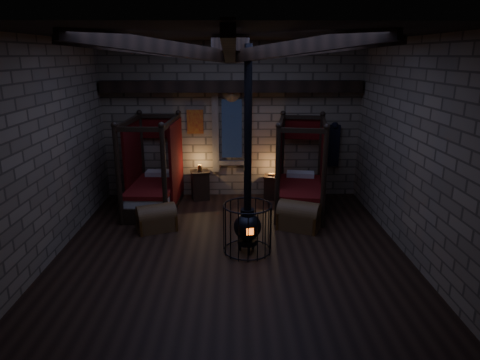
{
  "coord_description": "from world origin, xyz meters",
  "views": [
    {
      "loc": [
        0.07,
        -8.16,
        3.87
      ],
      "look_at": [
        0.18,
        0.6,
        1.28
      ],
      "focal_mm": 32.0,
      "sensor_mm": 36.0,
      "label": 1
    }
  ],
  "objects_px": {
    "bed_left": "(154,187)",
    "stove": "(247,223)",
    "trunk_left": "(156,218)",
    "bed_right": "(300,188)",
    "trunk_right": "(299,216)"
  },
  "relations": [
    {
      "from": "bed_left",
      "to": "stove",
      "type": "xyz_separation_m",
      "value": [
        2.33,
        -2.6,
        0.04
      ]
    },
    {
      "from": "bed_left",
      "to": "trunk_right",
      "type": "xyz_separation_m",
      "value": [
        3.55,
        -1.43,
        -0.27
      ]
    },
    {
      "from": "bed_left",
      "to": "stove",
      "type": "distance_m",
      "value": 3.49
    },
    {
      "from": "bed_left",
      "to": "trunk_left",
      "type": "height_order",
      "value": "bed_left"
    },
    {
      "from": "bed_left",
      "to": "trunk_left",
      "type": "relative_size",
      "value": 2.34
    },
    {
      "from": "stove",
      "to": "trunk_left",
      "type": "bearing_deg",
      "value": 141.38
    },
    {
      "from": "bed_right",
      "to": "trunk_left",
      "type": "height_order",
      "value": "bed_right"
    },
    {
      "from": "stove",
      "to": "bed_left",
      "type": "bearing_deg",
      "value": 122.52
    },
    {
      "from": "bed_right",
      "to": "trunk_right",
      "type": "relative_size",
      "value": 2.2
    },
    {
      "from": "trunk_left",
      "to": "stove",
      "type": "bearing_deg",
      "value": -51.05
    },
    {
      "from": "bed_right",
      "to": "trunk_right",
      "type": "bearing_deg",
      "value": -90.14
    },
    {
      "from": "stove",
      "to": "trunk_right",
      "type": "bearing_deg",
      "value": 34.43
    },
    {
      "from": "bed_right",
      "to": "stove",
      "type": "bearing_deg",
      "value": -111.11
    },
    {
      "from": "trunk_right",
      "to": "bed_left",
      "type": "bearing_deg",
      "value": -178.21
    },
    {
      "from": "trunk_left",
      "to": "bed_left",
      "type": "bearing_deg",
      "value": 79.6
    }
  ]
}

